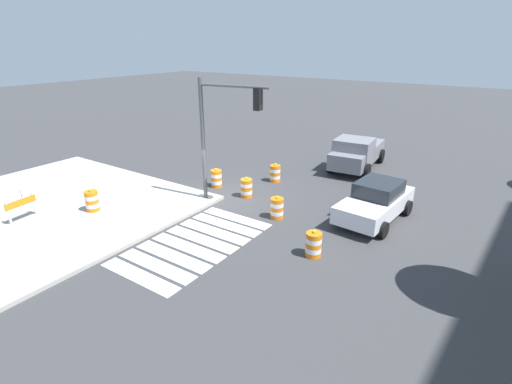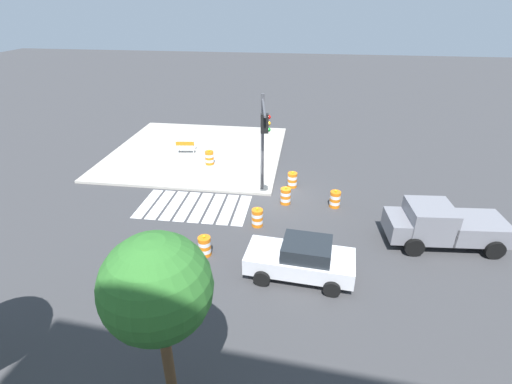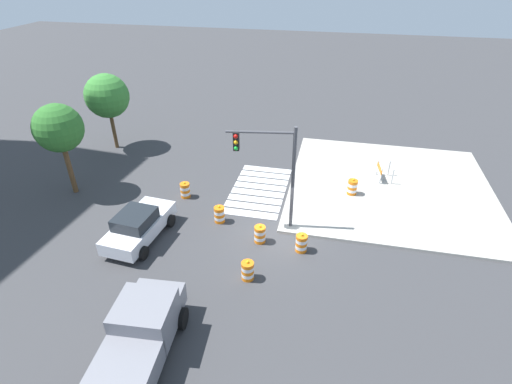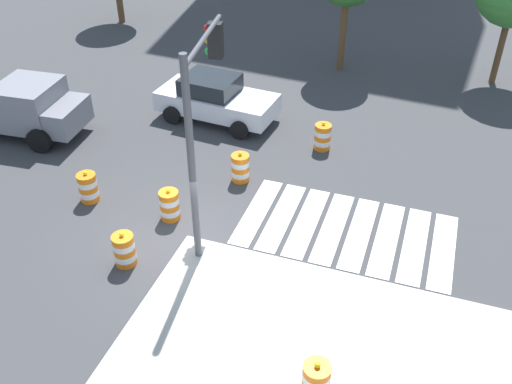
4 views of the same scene
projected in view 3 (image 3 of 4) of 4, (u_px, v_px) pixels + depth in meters
name	position (u px, v px, depth m)	size (l,w,h in m)	color
ground_plane	(277.00, 233.00, 20.24)	(120.00, 120.00, 0.00)	#38383A
sidewalk_corner	(390.00, 186.00, 24.11)	(12.00, 12.00, 0.15)	#ADA89E
crosswalk_stripes	(259.00, 190.00, 23.89)	(5.85, 3.20, 0.02)	silver
sports_car	(139.00, 225.00, 19.45)	(4.44, 2.42, 1.63)	silver
pickup_truck	(140.00, 335.00, 13.69)	(5.29, 2.67, 1.92)	slate
traffic_barrel_near_corner	(301.00, 243.00, 18.83)	(0.56, 0.56, 1.02)	orange
traffic_barrel_crosswalk_end	(185.00, 190.00, 22.99)	(0.56, 0.56, 1.02)	orange
traffic_barrel_median_near	(260.00, 234.00, 19.42)	(0.56, 0.56, 1.02)	orange
traffic_barrel_median_far	(248.00, 271.00, 17.21)	(0.56, 0.56, 1.02)	orange
traffic_barrel_far_curb	(219.00, 214.00, 20.88)	(0.56, 0.56, 1.02)	orange
traffic_barrel_on_sidewalk	(352.00, 187.00, 23.00)	(0.56, 0.56, 1.02)	orange
construction_barricade	(382.00, 171.00, 24.43)	(1.32, 0.92, 1.00)	silver
traffic_light_pole	(270.00, 161.00, 18.63)	(0.80, 3.26, 5.50)	#4C4C51
street_tree_streetside_near	(107.00, 96.00, 27.06)	(3.02, 3.02, 5.39)	brown
street_tree_streetside_far	(58.00, 129.00, 21.61)	(2.70, 2.70, 5.45)	brown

